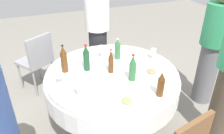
# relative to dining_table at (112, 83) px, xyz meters

# --- Properties ---
(ground_plane) EXTENTS (10.00, 10.00, 0.00)m
(ground_plane) POSITION_rel_dining_table_xyz_m (0.00, 0.00, -0.59)
(ground_plane) COLOR gray
(dining_table) EXTENTS (1.45, 1.45, 0.74)m
(dining_table) POSITION_rel_dining_table_xyz_m (0.00, 0.00, 0.00)
(dining_table) COLOR white
(dining_table) RESTS_ON ground_plane
(bottle_brown_front) EXTENTS (0.07, 0.07, 0.31)m
(bottle_brown_front) POSITION_rel_dining_table_xyz_m (-0.19, -0.46, 0.29)
(bottle_brown_front) COLOR #593314
(bottle_brown_front) RESTS_ON dining_table
(bottle_brown_near) EXTENTS (0.06, 0.06, 0.27)m
(bottle_brown_near) POSITION_rel_dining_table_xyz_m (0.00, -0.01, 0.27)
(bottle_brown_near) COLOR #593314
(bottle_brown_near) RESTS_ON dining_table
(bottle_dark_green_far) EXTENTS (0.07, 0.07, 0.30)m
(bottle_dark_green_far) POSITION_rel_dining_table_xyz_m (-0.14, -0.24, 0.29)
(bottle_dark_green_far) COLOR #194728
(bottle_dark_green_far) RESTS_ON dining_table
(bottle_brown_left) EXTENTS (0.06, 0.06, 0.25)m
(bottle_brown_left) POSITION_rel_dining_table_xyz_m (0.54, 0.26, 0.26)
(bottle_brown_left) COLOR #593314
(bottle_brown_left) RESTS_ON dining_table
(bottle_green_north) EXTENTS (0.07, 0.07, 0.29)m
(bottle_green_north) POSITION_rel_dining_table_xyz_m (0.22, 0.13, 0.28)
(bottle_green_north) COLOR #2D6B38
(bottle_green_north) RESTS_ON dining_table
(bottle_green_outer) EXTENTS (0.07, 0.07, 0.25)m
(bottle_green_outer) POSITION_rel_dining_table_xyz_m (-0.27, 0.17, 0.26)
(bottle_green_outer) COLOR #2D6B38
(bottle_green_outer) RESTS_ON dining_table
(wine_glass_left) EXTENTS (0.07, 0.07, 0.16)m
(wine_glass_left) POSITION_rel_dining_table_xyz_m (0.03, -0.56, 0.26)
(wine_glass_left) COLOR white
(wine_glass_left) RESTS_ON dining_table
(wine_glass_north) EXTENTS (0.07, 0.07, 0.13)m
(wine_glass_north) POSITION_rel_dining_table_xyz_m (-0.10, 0.56, 0.24)
(wine_glass_north) COLOR white
(wine_glass_north) RESTS_ON dining_table
(wine_glass_outer) EXTENTS (0.06, 0.06, 0.16)m
(wine_glass_outer) POSITION_rel_dining_table_xyz_m (0.29, -0.44, 0.26)
(wine_glass_outer) COLOR white
(wine_glass_outer) RESTS_ON dining_table
(wine_glass_east) EXTENTS (0.07, 0.07, 0.15)m
(wine_glass_east) POSITION_rel_dining_table_xyz_m (-0.37, 0.01, 0.25)
(wine_glass_east) COLOR white
(wine_glass_east) RESTS_ON dining_table
(plate_rear) EXTENTS (0.26, 0.26, 0.04)m
(plate_rear) POSITION_rel_dining_table_xyz_m (0.18, 0.38, 0.16)
(plate_rear) COLOR white
(plate_rear) RESTS_ON dining_table
(plate_west) EXTENTS (0.23, 0.23, 0.04)m
(plate_west) POSITION_rel_dining_table_xyz_m (0.53, -0.07, 0.16)
(plate_west) COLOR white
(plate_west) RESTS_ON dining_table
(fork_near) EXTENTS (0.12, 0.16, 0.00)m
(fork_near) POSITION_rel_dining_table_xyz_m (-0.58, -0.04, 0.15)
(fork_near) COLOR silver
(fork_near) RESTS_ON dining_table
(folded_napkin) EXTENTS (0.13, 0.13, 0.02)m
(folded_napkin) POSITION_rel_dining_table_xyz_m (0.20, -0.16, 0.16)
(folded_napkin) COLOR white
(folded_napkin) RESTS_ON dining_table
(person_near) EXTENTS (0.34, 0.34, 1.56)m
(person_near) POSITION_rel_dining_table_xyz_m (-0.00, 1.35, 0.22)
(person_near) COLOR slate
(person_near) RESTS_ON ground_plane
(person_far) EXTENTS (0.34, 0.34, 1.62)m
(person_far) POSITION_rel_dining_table_xyz_m (-0.96, 0.15, 0.25)
(person_far) COLOR #26262B
(person_far) RESTS_ON ground_plane
(chair_outer) EXTENTS (0.56, 0.56, 0.87)m
(chair_outer) POSITION_rel_dining_table_xyz_m (-1.07, -0.72, -0.07)
(chair_outer) COLOR #99999E
(chair_outer) RESTS_ON ground_plane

